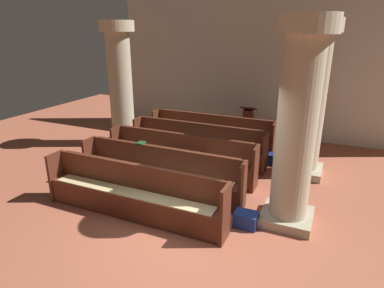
% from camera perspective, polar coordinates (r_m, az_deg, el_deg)
% --- Properties ---
extents(ground_plane, '(19.20, 19.20, 0.00)m').
position_cam_1_polar(ground_plane, '(6.08, -1.63, -14.19)').
color(ground_plane, '#AD5B42').
extents(back_wall, '(10.00, 0.16, 4.50)m').
position_cam_1_polar(back_wall, '(10.92, 12.56, 13.07)').
color(back_wall, beige).
rests_on(back_wall, ground).
extents(pew_row_0, '(3.69, 0.47, 1.00)m').
position_cam_1_polar(pew_row_0, '(9.60, 3.31, 2.17)').
color(pew_row_0, '#562819').
rests_on(pew_row_0, ground).
extents(pew_row_1, '(3.69, 0.46, 1.00)m').
position_cam_1_polar(pew_row_1, '(8.70, 0.91, 0.37)').
color(pew_row_1, '#562819').
rests_on(pew_row_1, ground).
extents(pew_row_2, '(3.69, 0.46, 1.00)m').
position_cam_1_polar(pew_row_2, '(7.84, -2.03, -1.83)').
color(pew_row_2, '#562819').
rests_on(pew_row_2, ground).
extents(pew_row_3, '(3.69, 0.47, 1.00)m').
position_cam_1_polar(pew_row_3, '(7.01, -5.69, -4.57)').
color(pew_row_3, '#562819').
rests_on(pew_row_3, ground).
extents(pew_row_4, '(3.69, 0.46, 1.00)m').
position_cam_1_polar(pew_row_4, '(6.23, -10.34, -7.98)').
color(pew_row_4, '#562819').
rests_on(pew_row_4, ground).
extents(pillar_aisle_side, '(0.99, 0.99, 3.59)m').
position_cam_1_polar(pillar_aisle_side, '(8.02, 19.85, 7.47)').
color(pillar_aisle_side, tan).
rests_on(pillar_aisle_side, ground).
extents(pillar_far_side, '(0.99, 0.99, 3.59)m').
position_cam_1_polar(pillar_far_side, '(10.00, -12.32, 10.31)').
color(pillar_far_side, tan).
rests_on(pillar_far_side, ground).
extents(pillar_aisle_rear, '(0.96, 0.96, 3.59)m').
position_cam_1_polar(pillar_aisle_rear, '(5.74, 17.70, 3.32)').
color(pillar_aisle_rear, tan).
rests_on(pillar_aisle_rear, ground).
extents(lectern, '(0.48, 0.45, 1.08)m').
position_cam_1_polar(lectern, '(10.65, 9.59, 3.23)').
color(lectern, '#492215').
rests_on(lectern, ground).
extents(hymn_book, '(0.15, 0.19, 0.03)m').
position_cam_1_polar(hymn_book, '(7.25, -8.84, 0.21)').
color(hymn_book, '#194723').
rests_on(hymn_book, pew_row_3).
extents(kneeler_box_navy, '(0.38, 0.31, 0.28)m').
position_cam_1_polar(kneeler_box_navy, '(8.87, 14.27, -2.58)').
color(kneeler_box_navy, navy).
rests_on(kneeler_box_navy, ground).
extents(kneeler_box_blue, '(0.41, 0.31, 0.27)m').
position_cam_1_polar(kneeler_box_blue, '(6.11, 9.32, -12.77)').
color(kneeler_box_blue, navy).
rests_on(kneeler_box_blue, ground).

